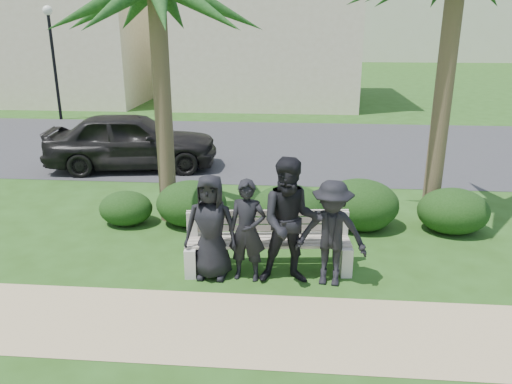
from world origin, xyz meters
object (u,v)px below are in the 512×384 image
park_bench (268,246)px  man_c (291,222)px  man_d (331,234)px  man_b (247,231)px  street_lamp (52,43)px  man_a (211,227)px  car_a (132,141)px

park_bench → man_c: bearing=-52.5°
man_c → man_d: bearing=-5.1°
man_b → man_d: man_d is taller
street_lamp → man_d: size_ratio=2.74×
man_a → man_b: size_ratio=1.04×
man_a → man_c: (1.16, -0.06, 0.15)m
park_bench → man_d: 1.06m
car_a → man_a: bearing=-160.6°
street_lamp → man_c: (9.41, -12.56, -2.00)m
street_lamp → man_b: bearing=-54.9°
car_a → park_bench: bearing=-153.2°
park_bench → car_a: car_a is taller
park_bench → man_a: size_ratio=1.61×
man_b → car_a: size_ratio=0.35×
street_lamp → man_d: 16.20m
man_b → man_a: bearing=-175.0°
park_bench → car_a: (-3.87, 5.41, 0.35)m
street_lamp → man_b: 15.45m
man_b → car_a: bearing=129.2°
man_a → man_d: bearing=0.2°
man_c → car_a: man_c is taller
man_c → car_a: 7.14m
street_lamp → car_a: (5.21, -6.79, -2.20)m
street_lamp → man_c: street_lamp is taller
man_c → man_b: bearing=171.8°
street_lamp → car_a: 8.84m
man_c → man_d: (0.58, -0.01, -0.15)m
street_lamp → park_bench: size_ratio=1.69×
man_c → man_d: man_c is taller
park_bench → man_b: bearing=-138.3°
park_bench → man_c: 0.73m
park_bench → man_d: bearing=-27.7°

